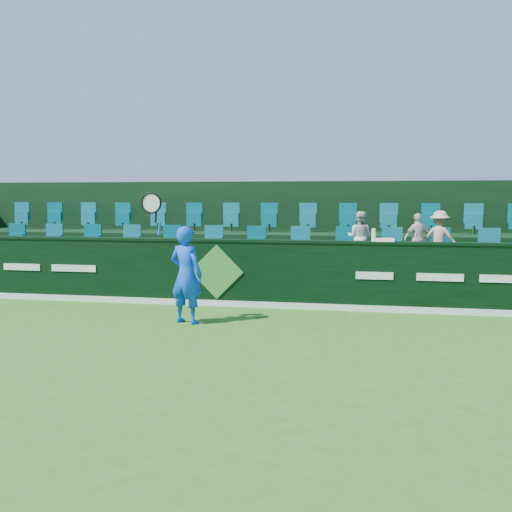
% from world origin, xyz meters
% --- Properties ---
extents(ground, '(60.00, 60.00, 0.00)m').
position_xyz_m(ground, '(0.00, 0.00, 0.00)').
color(ground, '#2C6B19').
rests_on(ground, ground).
extents(sponsor_hoarding, '(16.00, 0.25, 1.35)m').
position_xyz_m(sponsor_hoarding, '(0.00, 4.00, 0.67)').
color(sponsor_hoarding, black).
rests_on(sponsor_hoarding, ground).
extents(stand_tier_front, '(16.00, 2.00, 0.80)m').
position_xyz_m(stand_tier_front, '(0.00, 5.10, 0.40)').
color(stand_tier_front, black).
rests_on(stand_tier_front, ground).
extents(stand_tier_back, '(16.00, 1.80, 1.30)m').
position_xyz_m(stand_tier_back, '(0.00, 7.00, 0.65)').
color(stand_tier_back, black).
rests_on(stand_tier_back, ground).
extents(stand_rear, '(16.00, 4.10, 2.60)m').
position_xyz_m(stand_rear, '(0.00, 7.44, 1.22)').
color(stand_rear, black).
rests_on(stand_rear, ground).
extents(seat_row_front, '(13.50, 0.50, 0.60)m').
position_xyz_m(seat_row_front, '(0.00, 5.50, 1.10)').
color(seat_row_front, '#106B81').
rests_on(seat_row_front, stand_tier_front).
extents(seat_row_back, '(13.50, 0.50, 0.60)m').
position_xyz_m(seat_row_back, '(0.00, 7.30, 1.60)').
color(seat_row_back, '#106B81').
rests_on(seat_row_back, stand_tier_back).
extents(tennis_player, '(1.14, 0.57, 2.30)m').
position_xyz_m(tennis_player, '(-0.15, 2.31, 0.87)').
color(tennis_player, blue).
rests_on(tennis_player, ground).
extents(spectator_left, '(0.62, 0.53, 1.09)m').
position_xyz_m(spectator_left, '(2.81, 5.12, 1.35)').
color(spectator_left, silver).
rests_on(spectator_left, stand_tier_front).
extents(spectator_middle, '(0.67, 0.49, 1.06)m').
position_xyz_m(spectator_middle, '(4.00, 5.12, 1.33)').
color(spectator_middle, silver).
rests_on(spectator_middle, stand_tier_front).
extents(spectator_right, '(0.82, 0.64, 1.11)m').
position_xyz_m(spectator_right, '(4.43, 5.12, 1.36)').
color(spectator_right, tan).
rests_on(spectator_right, stand_tier_front).
extents(towel, '(0.39, 0.25, 0.06)m').
position_xyz_m(towel, '(3.26, 4.00, 1.38)').
color(towel, white).
rests_on(towel, sponsor_hoarding).
extents(drinks_bottle, '(0.08, 0.08, 0.25)m').
position_xyz_m(drinks_bottle, '(3.07, 4.00, 1.47)').
color(drinks_bottle, white).
rests_on(drinks_bottle, sponsor_hoarding).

